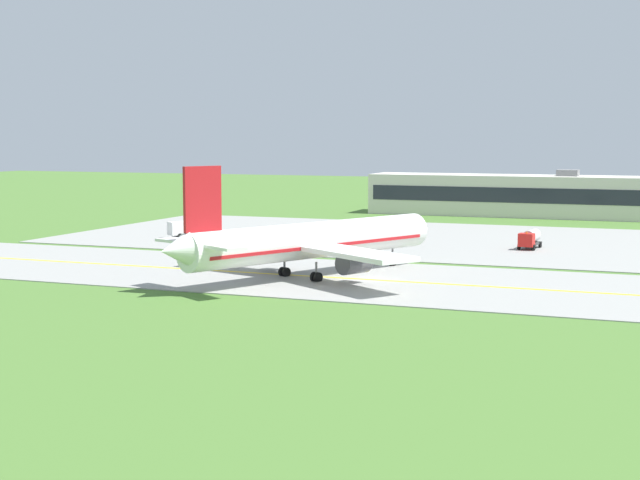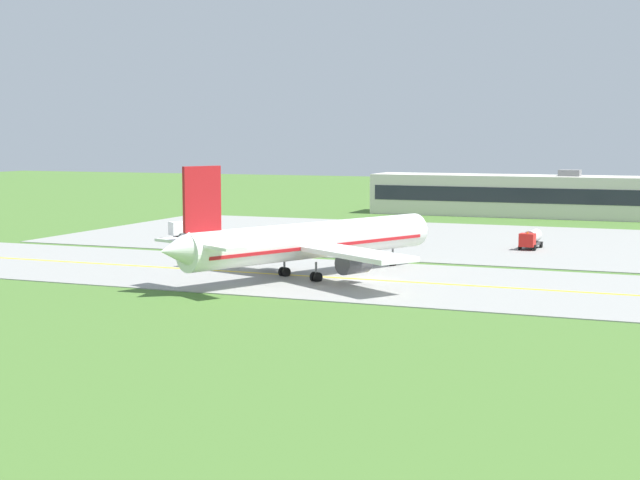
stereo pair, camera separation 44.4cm
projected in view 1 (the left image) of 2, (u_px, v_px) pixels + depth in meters
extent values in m
plane|color=#47702D|center=(370.00, 281.00, 101.89)|extent=(500.00, 500.00, 0.00)
cube|color=gray|center=(370.00, 280.00, 101.88)|extent=(240.00, 28.00, 0.10)
cube|color=gray|center=(525.00, 243.00, 137.14)|extent=(140.00, 52.00, 0.10)
cube|color=yellow|center=(370.00, 280.00, 101.88)|extent=(220.00, 0.60, 0.01)
cylinder|color=white|center=(313.00, 240.00, 103.53)|extent=(18.16, 32.44, 4.00)
cone|color=white|center=(421.00, 229.00, 115.94)|extent=(4.55, 3.98, 3.80)
cone|color=white|center=(175.00, 250.00, 90.94)|extent=(4.44, 4.35, 3.40)
cube|color=red|center=(313.00, 245.00, 103.58)|extent=(17.07, 30.02, 0.36)
cube|color=#1E232D|center=(409.00, 224.00, 114.36)|extent=(3.84, 3.08, 0.70)
cube|color=white|center=(249.00, 240.00, 108.23)|extent=(15.75, 9.05, 0.50)
cylinder|color=#47474C|center=(274.00, 252.00, 108.30)|extent=(3.53, 4.06, 2.30)
cylinder|color=black|center=(284.00, 251.00, 109.39)|extent=(2.01, 1.12, 2.10)
cube|color=white|center=(354.00, 253.00, 95.94)|extent=(15.17, 12.25, 0.50)
cylinder|color=#47474C|center=(354.00, 263.00, 98.90)|extent=(3.53, 4.06, 2.30)
cylinder|color=black|center=(364.00, 262.00, 99.99)|extent=(2.01, 1.12, 2.10)
cube|color=red|center=(203.00, 199.00, 92.72)|extent=(2.24, 4.15, 6.50)
cube|color=white|center=(183.00, 241.00, 95.39)|extent=(6.46, 4.25, 0.30)
cube|color=white|center=(221.00, 246.00, 90.76)|extent=(6.37, 5.17, 0.30)
cylinder|color=slate|center=(392.00, 255.00, 112.70)|extent=(0.24, 0.24, 1.65)
cylinder|color=black|center=(392.00, 262.00, 112.79)|extent=(0.79, 1.14, 1.10)
cylinder|color=slate|center=(284.00, 265.00, 104.36)|extent=(0.24, 0.24, 1.65)
cylinder|color=black|center=(283.00, 272.00, 104.65)|extent=(0.79, 1.14, 1.10)
cylinder|color=black|center=(286.00, 272.00, 104.25)|extent=(0.79, 1.14, 1.10)
cylinder|color=slate|center=(316.00, 270.00, 100.60)|extent=(0.24, 0.24, 1.65)
cylinder|color=black|center=(315.00, 277.00, 100.89)|extent=(0.79, 1.14, 1.10)
cylinder|color=black|center=(318.00, 277.00, 100.49)|extent=(0.79, 1.14, 1.10)
cube|color=red|center=(526.00, 240.00, 128.05)|extent=(2.13, 1.94, 1.80)
cube|color=#1E232D|center=(525.00, 238.00, 127.33)|extent=(1.84, 0.25, 0.81)
cylinder|color=silver|center=(531.00, 236.00, 130.72)|extent=(2.10, 4.32, 1.80)
cube|color=#383838|center=(531.00, 243.00, 130.83)|extent=(2.40, 4.34, 0.24)
cylinder|color=orange|center=(527.00, 233.00, 127.94)|extent=(0.20, 0.20, 0.18)
cylinder|color=black|center=(534.00, 248.00, 127.74)|extent=(0.36, 0.92, 0.90)
cylinder|color=black|center=(519.00, 247.00, 128.60)|extent=(0.36, 0.92, 0.90)
cylinder|color=black|center=(540.00, 245.00, 131.16)|extent=(0.36, 0.92, 0.90)
cylinder|color=black|center=(525.00, 244.00, 132.06)|extent=(0.36, 0.92, 0.90)
cube|color=silver|center=(200.00, 228.00, 145.12)|extent=(2.68, 2.64, 1.80)
cube|color=#1E232D|center=(205.00, 225.00, 145.48)|extent=(1.55, 1.20, 0.81)
cube|color=silver|center=(182.00, 228.00, 143.53)|extent=(4.20, 4.62, 2.00)
cylinder|color=orange|center=(200.00, 221.00, 145.01)|extent=(0.20, 0.20, 0.18)
cylinder|color=black|center=(198.00, 234.00, 146.08)|extent=(0.78, 0.90, 0.90)
cylinder|color=black|center=(203.00, 235.00, 144.39)|extent=(0.78, 0.90, 0.90)
cylinder|color=black|center=(175.00, 235.00, 144.10)|extent=(0.78, 0.90, 0.90)
cylinder|color=black|center=(180.00, 236.00, 142.33)|extent=(0.78, 0.90, 0.90)
cube|color=beige|center=(510.00, 195.00, 184.34)|extent=(55.03, 11.31, 7.99)
cube|color=#1E232D|center=(505.00, 195.00, 179.02)|extent=(52.83, 0.10, 2.88)
cube|color=slate|center=(568.00, 173.00, 179.85)|extent=(4.00, 4.00, 1.20)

